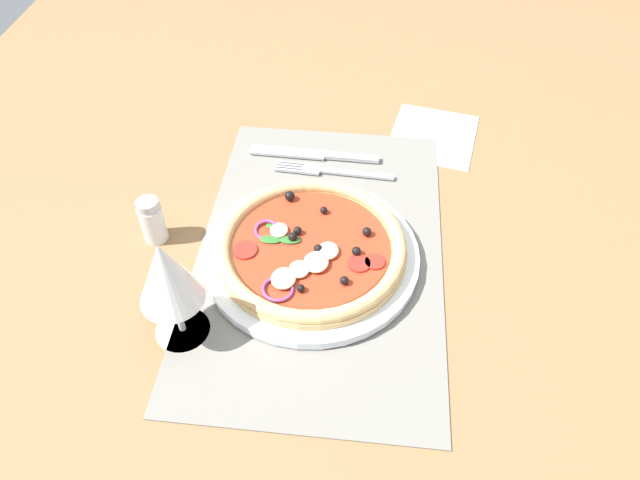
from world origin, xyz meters
TOP-DOWN VIEW (x-y plane):
  - ground_plane at (0.00, 0.00)cm, footprint 190.00×140.00cm
  - placemat at (0.00, 0.00)cm, footprint 51.45×32.01cm
  - plate at (-1.84, 0.96)cm, footprint 27.86×27.86cm
  - pizza at (-1.94, 1.01)cm, footprint 24.42×24.42cm
  - fork at (15.53, 0.62)cm, footprint 2.53×18.06cm
  - knife at (19.14, 3.17)cm, footprint 2.31×20.04cm
  - wine_glass at (-14.32, 14.81)cm, footprint 7.20×7.20cm
  - napkin at (26.63, -15.58)cm, footprint 16.81×15.66cm
  - pepper_shaker at (0.30, 22.33)cm, footprint 3.20×3.20cm

SIDE VIEW (x-z plane):
  - ground_plane at x=0.00cm, z-range -2.40..0.00cm
  - napkin at x=26.63cm, z-range 0.00..0.36cm
  - placemat at x=0.00cm, z-range 0.00..0.40cm
  - fork at x=15.53cm, z-range 0.40..0.84cm
  - knife at x=19.14cm, z-range 0.35..0.96cm
  - plate at x=-1.84cm, z-range 0.40..1.62cm
  - pizza at x=-1.94cm, z-range 1.36..4.05cm
  - pepper_shaker at x=0.30cm, z-range -0.10..6.60cm
  - wine_glass at x=-14.32cm, z-range 2.60..17.50cm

